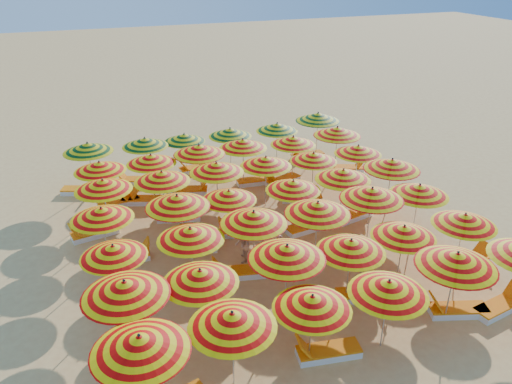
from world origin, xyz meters
TOP-DOWN VIEW (x-y plane):
  - ground at (0.00, 0.00)m, footprint 120.00×120.00m
  - umbrella_0 at (-5.34, -6.60)m, footprint 2.78×2.78m
  - umbrella_1 at (-3.20, -6.46)m, footprint 2.27×2.27m
  - umbrella_2 at (-1.10, -6.41)m, footprint 2.47×2.47m
  - umbrella_3 at (0.96, -6.64)m, footprint 2.49×2.49m
  - umbrella_4 at (3.30, -6.40)m, footprint 2.58×2.58m
  - umbrella_6 at (-5.39, -4.53)m, footprint 2.32×2.32m
  - umbrella_7 at (-3.44, -4.46)m, footprint 2.64×2.64m
  - umbrella_8 at (-0.90, -4.40)m, footprint 2.71×2.71m
  - umbrella_9 at (1.09, -4.53)m, footprint 2.32×2.32m
  - umbrella_10 at (3.09, -4.32)m, footprint 2.20×2.20m
  - umbrella_11 at (5.35, -4.41)m, footprint 2.34×2.34m
  - umbrella_12 at (-5.47, -2.22)m, footprint 2.61×2.61m
  - umbrella_13 at (-3.16, -2.23)m, footprint 2.31×2.31m
  - umbrella_14 at (-1.05, -2.11)m, footprint 2.83×2.83m
  - umbrella_15 at (1.13, -2.28)m, footprint 2.80×2.80m
  - umbrella_16 at (3.37, -2.03)m, footprint 2.27×2.27m
  - umbrella_17 at (5.28, -2.16)m, footprint 2.70×2.70m
  - umbrella_18 at (-5.58, 0.10)m, footprint 2.15×2.15m
  - umbrella_19 at (-3.10, -0.16)m, footprint 2.33×2.33m
  - umbrella_20 at (-1.19, 0.08)m, footprint 2.38×2.38m
  - umbrella_21 at (1.25, -0.09)m, footprint 2.52×2.52m
  - umbrella_22 at (3.35, -0.07)m, footprint 2.71×2.71m
  - umbrella_23 at (5.56, -0.03)m, footprint 2.48×2.48m
  - umbrella_24 at (-5.34, 2.30)m, footprint 2.35×2.35m
  - umbrella_25 at (-3.18, 2.22)m, footprint 2.62×2.62m
  - umbrella_26 at (-1.00, 2.28)m, footprint 2.63×2.63m
  - umbrella_27 at (1.09, 2.27)m, footprint 2.22×2.22m
  - umbrella_28 at (3.27, 2.28)m, footprint 2.20×2.20m
  - umbrella_29 at (5.41, 2.26)m, footprint 2.39×2.39m
  - umbrella_30 at (-5.30, 4.24)m, footprint 2.55×2.55m
  - umbrella_31 at (-3.23, 4.30)m, footprint 2.60×2.60m
  - umbrella_32 at (-1.17, 4.30)m, footprint 2.31×2.31m
  - umbrella_33 at (0.89, 4.52)m, footprint 2.64×2.64m
  - umbrella_34 at (3.22, 4.26)m, footprint 2.72×2.72m
  - umbrella_35 at (5.51, 4.32)m, footprint 2.42×2.42m
  - umbrella_36 at (-5.61, 6.42)m, footprint 2.87×2.87m
  - umbrella_37 at (-3.14, 6.44)m, footprint 2.49×2.49m
  - umbrella_38 at (-1.26, 6.76)m, footprint 2.32×2.32m
  - umbrella_39 at (0.89, 6.42)m, footprint 2.56×2.56m
  - umbrella_40 at (3.30, 6.34)m, footprint 2.15×2.15m
  - umbrella_41 at (5.65, 6.60)m, footprint 2.50×2.50m
  - lounger_1 at (-0.60, -6.46)m, footprint 1.80×0.84m
  - lounger_2 at (3.81, -6.29)m, footprint 1.83×1.09m
  - lounger_3 at (5.13, -6.61)m, footprint 1.80×0.86m
  - lounger_4 at (-2.85, -4.55)m, footprint 1.81×0.88m
  - lounger_5 at (1.69, -4.67)m, footprint 1.82×0.97m
  - lounger_6 at (5.95, -4.27)m, footprint 1.74×0.60m
  - lounger_7 at (-1.65, -2.20)m, footprint 1.81×0.92m
  - lounger_8 at (1.73, -2.19)m, footprint 1.83×1.08m
  - lounger_9 at (-4.98, 0.10)m, footprint 1.79×0.77m
  - lounger_10 at (-2.60, -0.00)m, footprint 1.82×1.22m
  - lounger_11 at (-0.68, 0.34)m, footprint 1.82×0.97m
  - lounger_12 at (1.85, -0.27)m, footprint 1.80×0.83m
  - lounger_13 at (3.95, -0.07)m, footprint 1.82×0.94m
  - lounger_14 at (-5.94, 2.14)m, footprint 1.81×0.90m
  - lounger_15 at (-2.67, 2.33)m, footprint 1.82×0.99m
  - lounger_16 at (2.68, 2.14)m, footprint 1.83×1.10m
  - lounger_17 at (-4.71, 4.43)m, footprint 1.80×0.84m
  - lounger_18 at (-3.83, 4.29)m, footprint 1.83×1.13m
  - lounger_19 at (-1.67, 4.51)m, footprint 1.83×1.11m
  - lounger_20 at (1.49, 4.42)m, footprint 1.78×0.73m
  - lounger_21 at (2.62, 4.03)m, footprint 1.83×1.10m
  - lounger_22 at (6.11, 4.23)m, footprint 1.83×1.13m
  - lounger_23 at (-6.11, 6.17)m, footprint 1.83×1.16m
  - lounger_24 at (-3.73, 6.39)m, footprint 1.82×1.18m
  - lounger_25 at (-0.76, 6.83)m, footprint 1.79×0.78m
  - lounger_26 at (5.06, 6.47)m, footprint 1.74×0.61m
  - beachgoer_a at (-0.19, -2.27)m, footprint 0.54×0.44m
  - beachgoer_b at (-1.21, -1.39)m, footprint 0.70×0.78m

SIDE VIEW (x-z plane):
  - ground at x=0.00m, z-range 0.00..0.00m
  - lounger_1 at x=-0.60m, z-range -0.19..0.50m
  - lounger_2 at x=3.81m, z-range -0.19..0.50m
  - lounger_3 at x=5.13m, z-range -0.19..0.50m
  - lounger_4 at x=-2.85m, z-range -0.19..0.50m
  - lounger_5 at x=1.69m, z-range -0.19..0.50m
  - lounger_6 at x=5.95m, z-range -0.19..0.50m
  - lounger_7 at x=-1.65m, z-range -0.19..0.50m
  - lounger_8 at x=1.73m, z-range -0.19..0.50m
  - lounger_9 at x=-4.98m, z-range -0.19..0.50m
  - lounger_10 at x=-2.60m, z-range -0.19..0.50m
  - lounger_11 at x=-0.68m, z-range -0.19..0.50m
  - lounger_12 at x=1.85m, z-range -0.19..0.50m
  - lounger_13 at x=3.95m, z-range -0.19..0.50m
  - lounger_14 at x=-5.94m, z-range -0.19..0.50m
  - lounger_15 at x=-2.67m, z-range -0.19..0.50m
  - lounger_16 at x=2.68m, z-range -0.19..0.50m
  - lounger_17 at x=-4.71m, z-range -0.19..0.50m
  - lounger_18 at x=-3.83m, z-range -0.19..0.50m
  - lounger_19 at x=-1.67m, z-range -0.19..0.50m
  - lounger_20 at x=1.49m, z-range -0.19..0.50m
  - lounger_21 at x=2.62m, z-range -0.19..0.50m
  - lounger_22 at x=6.11m, z-range -0.19..0.50m
  - lounger_23 at x=-6.11m, z-range -0.19..0.50m
  - lounger_24 at x=-3.73m, z-range -0.19..0.50m
  - lounger_25 at x=-0.76m, z-range -0.19..0.50m
  - lounger_26 at x=5.06m, z-range -0.19..0.50m
  - beachgoer_a at x=-0.19m, z-range 0.00..1.29m
  - beachgoer_b at x=-1.21m, z-range 0.00..1.32m
  - umbrella_38 at x=-1.26m, z-range 0.78..2.84m
  - umbrella_12 at x=-5.47m, z-range 0.80..2.90m
  - umbrella_20 at x=-1.19m, z-range 0.80..2.92m
  - umbrella_28 at x=3.27m, z-range 0.81..2.95m
  - umbrella_2 at x=-1.10m, z-range 0.81..2.95m
  - umbrella_10 at x=3.09m, z-range 0.82..2.98m
  - umbrella_21 at x=1.25m, z-range 0.83..3.01m
  - umbrella_29 at x=5.41m, z-range 0.83..3.02m
  - umbrella_40 at x=3.30m, z-range 0.83..3.02m
  - umbrella_39 at x=0.89m, z-range 0.83..3.02m
  - umbrella_11 at x=5.35m, z-range 0.83..3.02m
  - umbrella_9 at x=1.09m, z-range 0.84..3.04m
  - umbrella_31 at x=-3.23m, z-range 0.84..3.04m
  - umbrella_30 at x=-5.30m, z-range 0.84..3.04m
  - umbrella_37 at x=-3.14m, z-range 0.84..3.04m
  - umbrella_18 at x=-5.58m, z-range 0.84..3.05m
  - umbrella_34 at x=3.22m, z-range 0.84..3.05m
  - umbrella_7 at x=-3.44m, z-range 0.84..3.05m
  - umbrella_3 at x=0.96m, z-range 0.84..3.05m
  - umbrella_13 at x=-3.16m, z-range 0.84..3.06m
  - umbrella_24 at x=-5.34m, z-range 0.85..3.10m
  - umbrella_17 at x=5.28m, z-range 0.86..3.11m
  - umbrella_1 at x=-3.20m, z-range 0.86..3.12m
  - umbrella_27 at x=1.09m, z-range 0.86..3.12m
  - umbrella_25 at x=-3.18m, z-range 0.87..3.14m
  - umbrella_33 at x=0.89m, z-range 0.87..3.15m
  - umbrella_36 at x=-5.61m, z-range 0.87..3.17m
  - umbrella_22 at x=3.35m, z-range 0.88..3.18m
  - umbrella_26 at x=-1.00m, z-range 0.88..3.18m
  - umbrella_14 at x=-1.05m, z-range 0.89..3.22m
  - umbrella_0 at x=-5.34m, z-range 0.90..3.25m
  - umbrella_15 at x=1.13m, z-range 0.90..3.26m
  - umbrella_19 at x=-3.10m, z-range 0.90..3.26m
  - umbrella_32 at x=-1.17m, z-range 0.90..3.26m
  - umbrella_35 at x=5.51m, z-range 0.90..3.28m
  - umbrella_8 at x=-0.90m, z-range 0.90..3.28m
  - umbrella_4 at x=3.30m, z-range 0.91..3.29m
  - umbrella_16 at x=3.37m, z-range 0.91..3.30m
  - umbrella_6 at x=-5.39m, z-range 0.91..3.31m
  - umbrella_23 at x=5.56m, z-range 0.91..3.31m
  - umbrella_41 at x=5.65m, z-range 0.91..3.32m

